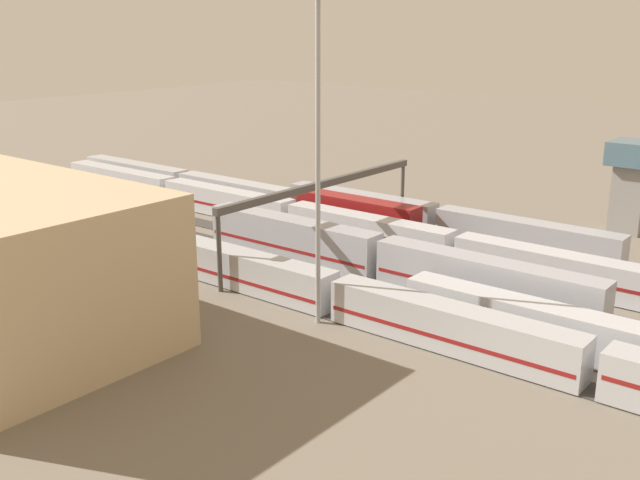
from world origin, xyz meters
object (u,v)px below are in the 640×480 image
Objects in this scene: train_on_track_2 at (367,231)px; control_tower at (632,179)px; train_on_track_0 at (437,220)px; train_on_track_4 at (380,260)px; train_on_track_6 at (242,270)px; light_mast_1 at (318,117)px; signal_gantry at (324,190)px; train_on_track_1 at (228,191)px.

control_tower reaches higher than train_on_track_2.
train_on_track_4 is at bearing 103.12° from train_on_track_0.
train_on_track_6 is (5.61, 30.00, -0.02)m from train_on_track_0.
train_on_track_4 is at bearing 130.84° from train_on_track_2.
light_mast_1 is (-11.82, 2.28, 16.77)m from train_on_track_6.
signal_gantry is at bearing -85.68° from train_on_track_6.
control_tower is at bearing -137.75° from train_on_track_0.
light_mast_1 is at bearing 126.86° from signal_gantry.
train_on_track_2 is 10.76m from train_on_track_0.
train_on_track_1 is (33.03, 5.00, 0.10)m from train_on_track_0.
train_on_track_4 is 1.58× the size of light_mast_1.
signal_gantry is (-26.29, 10.00, 5.54)m from train_on_track_1.
signal_gantry reaches higher than train_on_track_1.
train_on_track_6 is (-27.42, 25.00, -0.11)m from train_on_track_1.
train_on_track_0 is at bearing 42.25° from control_tower.
light_mast_1 reaches higher than train_on_track_4.
train_on_track_6 is (1.62, 20.00, 0.00)m from train_on_track_2.
train_on_track_6 is 53.12m from control_tower.
train_on_track_1 is at bearing -20.83° from signal_gantry.
train_on_track_2 is at bearing -94.64° from train_on_track_6.
signal_gantry is (12.96, -17.28, -11.12)m from light_mast_1.
light_mast_1 is at bearing 145.19° from train_on_track_1.
light_mast_1 is at bearing 169.08° from train_on_track_6.
train_on_track_2 is 10.02× the size of control_tower.
train_on_track_1 is 0.55× the size of train_on_track_6.
control_tower reaches higher than train_on_track_6.
signal_gantry is 40.86m from control_tower.
train_on_track_4 reaches higher than train_on_track_6.
light_mast_1 is (-39.24, 27.28, 16.66)m from train_on_track_1.
light_mast_1 is (-10.20, 22.28, 16.78)m from train_on_track_2.
light_mast_1 is 52.15m from control_tower.
train_on_track_4 is (-4.66, 20.00, 0.56)m from train_on_track_0.
train_on_track_6 is 20.65m from light_mast_1.
control_tower is at bearing -117.35° from train_on_track_6.
train_on_track_4 is at bearing 156.32° from signal_gantry.
signal_gantry is 2.93× the size of control_tower.
train_on_track_6 is at bearing 44.24° from train_on_track_4.
train_on_track_2 is at bearing -118.85° from signal_gantry.
control_tower is (-18.69, -16.97, 5.03)m from train_on_track_0.
train_on_track_0 is 3.95× the size of control_tower.
train_on_track_6 is at bearing 62.65° from control_tower.
train_on_track_0 is 0.71× the size of train_on_track_1.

